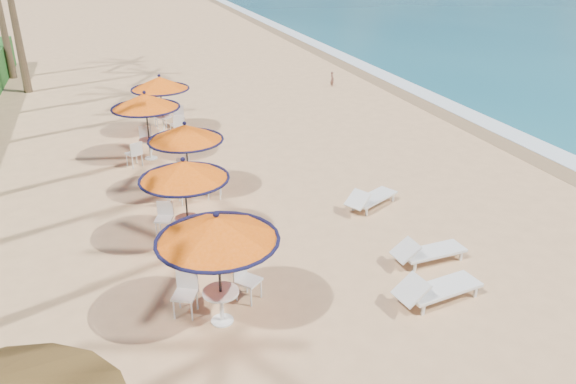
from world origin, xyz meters
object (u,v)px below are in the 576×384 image
object	(u,v)px
station_0	(217,238)
station_3	(145,107)
station_1	(184,178)
lounger_mid	(426,251)
lounger_far	(370,198)
station_2	(186,142)
lounger_near	(435,288)
station_4	(162,90)

from	to	relation	value
station_0	station_3	distance (m)	10.45
station_1	station_3	bearing A→B (deg)	93.19
lounger_mid	lounger_far	world-z (taller)	lounger_mid
station_2	lounger_far	xyz separation A→B (m)	(5.07, -2.68, -1.47)
station_0	station_3	bearing A→B (deg)	92.64
lounger_near	lounger_mid	bearing A→B (deg)	57.10
station_0	lounger_mid	world-z (taller)	station_0
station_2	station_3	bearing A→B (deg)	103.57
station_4	lounger_near	size ratio (longest dim) A/B	1.13
station_0	station_2	distance (m)	6.71
lounger_mid	lounger_far	size ratio (longest dim) A/B	1.00
station_4	lounger_far	bearing A→B (deg)	-61.84
station_2	station_4	bearing A→B (deg)	89.56
lounger_near	lounger_mid	distance (m)	1.71
lounger_near	lounger_far	xyz separation A→B (m)	(0.77, 4.89, -0.03)
lounger_far	lounger_mid	bearing A→B (deg)	-118.27
station_0	lounger_far	bearing A→B (deg)	36.12
station_1	lounger_mid	xyz separation A→B (m)	(5.55, -2.97, -1.56)
station_0	station_3	size ratio (longest dim) A/B	1.03
station_2	station_3	xyz separation A→B (m)	(-0.90, 3.75, 0.17)
station_1	lounger_mid	size ratio (longest dim) A/B	1.23
station_3	lounger_far	world-z (taller)	station_3
station_2	lounger_mid	xyz separation A→B (m)	(5.02, -6.02, -1.47)
station_3	lounger_mid	distance (m)	11.55
station_1	lounger_far	size ratio (longest dim) A/B	1.23
station_4	lounger_near	distance (m)	14.96
lounger_mid	station_0	bearing A→B (deg)	-176.41
station_3	station_4	bearing A→B (deg)	72.03
station_0	station_1	xyz separation A→B (m)	(-0.10, 3.64, -0.15)
station_4	lounger_mid	world-z (taller)	station_4
station_1	lounger_near	size ratio (longest dim) A/B	1.11
station_0	lounger_mid	bearing A→B (deg)	7.01
station_1	lounger_mid	distance (m)	6.48
lounger_near	lounger_far	distance (m)	4.95
station_1	lounger_far	world-z (taller)	station_1
station_1	station_2	bearing A→B (deg)	80.22
station_2	lounger_far	distance (m)	5.92
station_1	lounger_near	distance (m)	6.79
station_2	lounger_mid	size ratio (longest dim) A/B	1.23
station_2	station_4	distance (m)	6.69
lounger_near	station_3	bearing A→B (deg)	106.55
station_1	lounger_near	world-z (taller)	station_1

